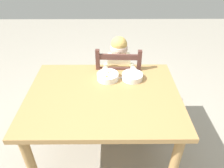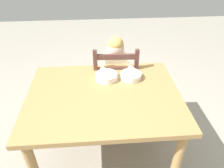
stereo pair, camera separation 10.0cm
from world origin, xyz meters
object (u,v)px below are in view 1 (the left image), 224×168
Objects in this scene: child_figure at (119,69)px; bowl_of_carrots at (108,76)px; dining_chair at (118,83)px; bowl_of_peas at (132,76)px; dining_table at (103,103)px; spoon at (115,79)px.

bowl_of_carrots is (-0.11, -0.29, 0.10)m from child_figure.
dining_chair is 0.43m from bowl_of_peas.
dining_table is at bearing -105.13° from dining_chair.
child_figure is at bearing 69.92° from bowl_of_carrots.
dining_table is 0.25m from bowl_of_carrots.
bowl_of_peas is 0.97× the size of bowl_of_carrots.
child_figure is 0.31m from spoon.
bowl_of_peas reaches higher than spoon.
dining_table is 0.55m from dining_chair.
bowl_of_peas is 1.39× the size of spoon.
child_figure is at bearing -73.76° from dining_chair.
spoon is at bearing 64.41° from dining_table.
dining_table is 0.25m from spoon.
spoon is at bearing -98.25° from child_figure.
dining_chair is 0.19m from child_figure.
bowl_of_peas is at bearing 40.59° from dining_table.
child_figure reaches higher than spoon.
child_figure is 7.37× the size of spoon.
dining_chair is at bearing 106.24° from child_figure.
bowl_of_carrots is at bearing 171.80° from spoon.
bowl_of_peas is 0.21m from bowl_of_carrots.
spoon is at bearing -8.20° from bowl_of_carrots.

